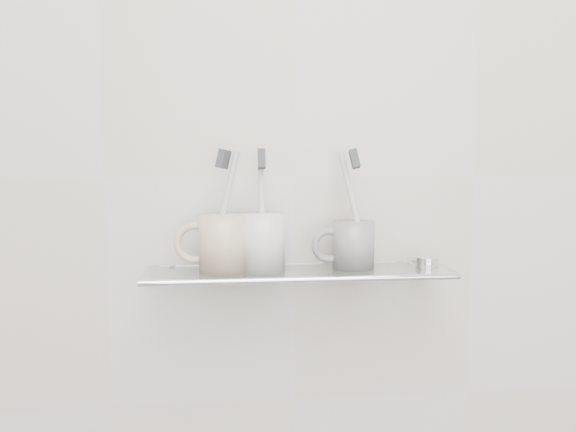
{
  "coord_description": "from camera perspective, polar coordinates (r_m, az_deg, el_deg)",
  "views": [
    {
      "loc": [
        -0.11,
        0.14,
        1.29
      ],
      "look_at": [
        -0.02,
        1.04,
        1.19
      ],
      "focal_mm": 35.0,
      "sensor_mm": 36.0,
      "label": 1
    }
  ],
  "objects": [
    {
      "name": "wall_back",
      "position": [
        0.97,
        0.73,
        4.01
      ],
      "size": [
        2.5,
        0.0,
        2.5
      ],
      "primitive_type": "plane",
      "rotation": [
        1.57,
        0.0,
        0.0
      ],
      "color": "beige",
      "rests_on": "ground"
    },
    {
      "name": "bracket_right",
      "position": [
        1.02,
        12.71,
        -5.41
      ],
      "size": [
        0.02,
        0.03,
        0.02
      ],
      "primitive_type": "cylinder",
      "rotation": [
        1.57,
        0.0,
        0.0
      ],
      "color": "silver",
      "rests_on": "wall_back"
    },
    {
      "name": "mug_left",
      "position": [
        0.91,
        -6.48,
        -2.7
      ],
      "size": [
        0.1,
        0.1,
        0.09
      ],
      "primitive_type": "cylinder",
      "rotation": [
        0.0,
        0.0,
        -0.19
      ],
      "color": "beige",
      "rests_on": "shelf_glass"
    },
    {
      "name": "chrome_cap",
      "position": [
        0.98,
        13.93,
        -4.54
      ],
      "size": [
        0.04,
        0.04,
        0.02
      ],
      "primitive_type": "cylinder",
      "color": "silver",
      "rests_on": "shelf_glass"
    },
    {
      "name": "toothbrush_left",
      "position": [
        0.91,
        -6.53,
        0.72
      ],
      "size": [
        0.06,
        0.02,
        0.19
      ],
      "primitive_type": "cylinder",
      "rotation": [
        -0.1,
        0.21,
        -0.52
      ],
      "color": "silver",
      "rests_on": "mug_left"
    },
    {
      "name": "bristles_left",
      "position": [
        0.9,
        -6.59,
        5.78
      ],
      "size": [
        0.03,
        0.03,
        0.03
      ],
      "primitive_type": "cube",
      "rotation": [
        -0.1,
        0.21,
        -0.52
      ],
      "color": "#383A3E",
      "rests_on": "toothbrush_left"
    },
    {
      "name": "shelf_rail",
      "position": [
        0.87,
        1.6,
        -6.49
      ],
      "size": [
        0.5,
        0.01,
        0.01
      ],
      "primitive_type": "cylinder",
      "rotation": [
        0.0,
        1.57,
        0.0
      ],
      "color": "silver",
      "rests_on": "shelf_glass"
    },
    {
      "name": "toothbrush_right",
      "position": [
        0.93,
        6.71,
        0.84
      ],
      "size": [
        0.05,
        0.05,
        0.19
      ],
      "primitive_type": "cylinder",
      "rotation": [
        -0.19,
        -0.23,
        -0.1
      ],
      "color": "beige",
      "rests_on": "mug_right"
    },
    {
      "name": "toothbrush_center",
      "position": [
        0.91,
        -2.67,
        0.76
      ],
      "size": [
        0.01,
        0.05,
        0.19
      ],
      "primitive_type": "cylinder",
      "rotation": [
        -0.19,
        -0.02,
        -0.03
      ],
      "color": "silver",
      "rests_on": "mug_center"
    },
    {
      "name": "bracket_left",
      "position": [
        0.97,
        -11.66,
        -5.94
      ],
      "size": [
        0.02,
        0.03,
        0.02
      ],
      "primitive_type": "cylinder",
      "rotation": [
        1.57,
        0.0,
        0.0
      ],
      "color": "silver",
      "rests_on": "wall_back"
    },
    {
      "name": "mug_right_handle",
      "position": [
        0.93,
        4.2,
        -2.98
      ],
      "size": [
        0.06,
        0.01,
        0.06
      ],
      "primitive_type": "torus",
      "rotation": [
        1.57,
        0.0,
        0.0
      ],
      "color": "silver",
      "rests_on": "mug_right"
    },
    {
      "name": "mug_right",
      "position": [
        0.94,
        6.66,
        -2.93
      ],
      "size": [
        0.07,
        0.07,
        0.08
      ],
      "primitive_type": "cylinder",
      "rotation": [
        0.0,
        0.0,
        -0.02
      ],
      "color": "silver",
      "rests_on": "shelf_glass"
    },
    {
      "name": "mug_center_handle",
      "position": [
        0.91,
        -5.4,
        -2.67
      ],
      "size": [
        0.07,
        0.01,
        0.07
      ],
      "primitive_type": "torus",
      "rotation": [
        1.57,
        0.0,
        0.0
      ],
      "color": "white",
      "rests_on": "mug_center"
    },
    {
      "name": "bristles_right",
      "position": [
        0.92,
        6.77,
        5.79
      ],
      "size": [
        0.02,
        0.03,
        0.04
      ],
      "primitive_type": "cube",
      "rotation": [
        -0.19,
        -0.23,
        -0.1
      ],
      "color": "#383A3E",
      "rests_on": "toothbrush_right"
    },
    {
      "name": "mug_center",
      "position": [
        0.91,
        -2.65,
        -2.64
      ],
      "size": [
        0.09,
        0.09,
        0.09
      ],
      "primitive_type": "cylinder",
      "rotation": [
        0.0,
        0.0,
        0.23
      ],
      "color": "white",
      "rests_on": "shelf_glass"
    },
    {
      "name": "bristles_center",
      "position": [
        0.9,
        -2.7,
        5.81
      ],
      "size": [
        0.01,
        0.03,
        0.03
      ],
      "primitive_type": "cube",
      "rotation": [
        -0.19,
        -0.02,
        -0.03
      ],
      "color": "#383A3E",
      "rests_on": "toothbrush_center"
    },
    {
      "name": "mug_left_handle",
      "position": [
        0.92,
        -9.46,
        -2.73
      ],
      "size": [
        0.07,
        0.01,
        0.07
      ],
      "primitive_type": "torus",
      "rotation": [
        1.57,
        0.0,
        0.0
      ],
      "color": "beige",
      "rests_on": "mug_left"
    },
    {
      "name": "shelf_glass",
      "position": [
        0.92,
        1.16,
        -5.73
      ],
      "size": [
        0.5,
        0.12,
        0.01
      ],
      "primitive_type": "cube",
      "color": "silver",
      "rests_on": "wall_back"
    }
  ]
}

